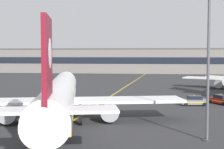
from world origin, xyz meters
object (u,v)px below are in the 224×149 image
(airliner_foreground, at_px, (60,96))
(service_car_nearest, at_px, (221,100))
(service_car_third, at_px, (194,101))
(apron_lamp_post, at_px, (208,65))

(airliner_foreground, distance_m, service_car_nearest, 29.65)
(airliner_foreground, xyz_separation_m, service_car_nearest, (23.50, 17.89, -2.60))
(airliner_foreground, height_order, service_car_nearest, airliner_foreground)
(airliner_foreground, relative_size, service_car_third, 9.48)
(service_car_third, bearing_deg, apron_lamp_post, -94.09)
(apron_lamp_post, relative_size, service_car_third, 3.35)
(service_car_nearest, height_order, service_car_third, same)
(apron_lamp_post, height_order, service_car_nearest, apron_lamp_post)
(apron_lamp_post, bearing_deg, airliner_foreground, 158.27)
(airliner_foreground, relative_size, apron_lamp_post, 2.83)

